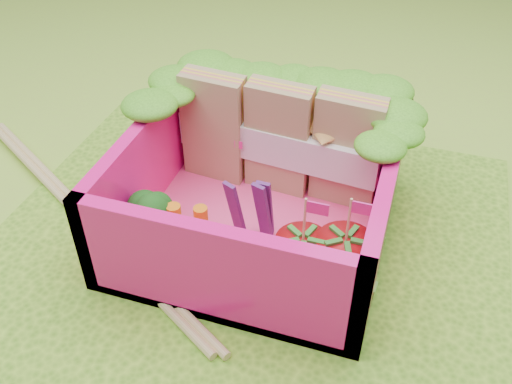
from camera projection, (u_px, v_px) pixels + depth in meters
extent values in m
plane|color=#9ED83D|center=(238.00, 263.00, 2.88)|extent=(14.00, 14.00, 0.00)
cube|color=#569421|center=(238.00, 261.00, 2.87)|extent=(2.60, 2.60, 0.03)
cube|color=#FF4188|center=(259.00, 225.00, 3.01)|extent=(1.30, 1.30, 0.05)
cube|color=#FF1589|center=(291.00, 126.00, 3.31)|extent=(1.30, 0.07, 0.55)
cube|color=#FF1589|center=(215.00, 276.00, 2.40)|extent=(1.30, 0.07, 0.55)
cube|color=#FF1589|center=(148.00, 166.00, 3.00)|extent=(0.07, 1.30, 0.55)
cube|color=#FF1589|center=(382.00, 214.00, 2.71)|extent=(0.07, 1.30, 0.55)
ellipsoid|color=#388618|center=(206.00, 64.00, 3.19)|extent=(0.30, 0.30, 0.11)
ellipsoid|color=#388618|center=(234.00, 68.00, 3.15)|extent=(0.30, 0.30, 0.11)
ellipsoid|color=#388618|center=(262.00, 72.00, 3.11)|extent=(0.30, 0.30, 0.11)
ellipsoid|color=#388618|center=(292.00, 77.00, 3.07)|extent=(0.30, 0.30, 0.11)
ellipsoid|color=#388618|center=(322.00, 81.00, 3.03)|extent=(0.30, 0.30, 0.11)
ellipsoid|color=#388618|center=(353.00, 86.00, 2.99)|extent=(0.30, 0.30, 0.11)
ellipsoid|color=#388618|center=(385.00, 91.00, 2.95)|extent=(0.30, 0.30, 0.11)
ellipsoid|color=#388618|center=(155.00, 103.00, 2.86)|extent=(0.27, 0.27, 0.10)
ellipsoid|color=#388618|center=(167.00, 90.00, 2.96)|extent=(0.27, 0.27, 0.10)
ellipsoid|color=#388618|center=(178.00, 78.00, 3.07)|extent=(0.27, 0.27, 0.10)
ellipsoid|color=#388618|center=(388.00, 143.00, 2.58)|extent=(0.27, 0.27, 0.10)
ellipsoid|color=#388618|center=(392.00, 127.00, 2.69)|extent=(0.27, 0.27, 0.10)
ellipsoid|color=#388618|center=(395.00, 113.00, 2.79)|extent=(0.27, 0.27, 0.10)
cube|color=#A47F56|center=(214.00, 126.00, 3.15)|extent=(0.36, 0.18, 0.62)
cube|color=#A47F56|center=(279.00, 138.00, 3.06)|extent=(0.36, 0.18, 0.62)
cube|color=#A47F56|center=(347.00, 150.00, 2.97)|extent=(0.36, 0.18, 0.62)
cube|color=white|center=(278.00, 143.00, 3.08)|extent=(1.13, 0.27, 0.20)
cylinder|color=#608B43|center=(156.00, 234.00, 2.81)|extent=(0.12, 0.12, 0.15)
ellipsoid|color=#124613|center=(152.00, 214.00, 2.73)|extent=(0.33, 0.33, 0.12)
cylinder|color=orange|center=(176.00, 229.00, 2.74)|extent=(0.07, 0.07, 0.29)
cylinder|color=orange|center=(202.00, 228.00, 2.78)|extent=(0.07, 0.07, 0.25)
cube|color=#471856|center=(236.00, 211.00, 2.78)|extent=(0.07, 0.05, 0.38)
cube|color=#471856|center=(263.00, 212.00, 2.78)|extent=(0.07, 0.04, 0.38)
cube|color=#471856|center=(265.00, 208.00, 2.80)|extent=(0.07, 0.02, 0.38)
cone|color=red|center=(302.00, 260.00, 2.61)|extent=(0.25, 0.25, 0.25)
cylinder|color=tan|center=(305.00, 220.00, 2.45)|extent=(0.01, 0.01, 0.24)
cube|color=#ED2791|center=(317.00, 208.00, 2.39)|extent=(0.10, 0.01, 0.06)
cone|color=red|center=(343.00, 262.00, 2.59)|extent=(0.27, 0.27, 0.27)
cylinder|color=tan|center=(349.00, 220.00, 2.43)|extent=(0.01, 0.01, 0.24)
cube|color=#ED2791|center=(363.00, 209.00, 2.37)|extent=(0.10, 0.01, 0.06)
cube|color=#64B539|center=(353.00, 242.00, 2.85)|extent=(0.31, 0.22, 0.05)
cube|color=#64B539|center=(342.00, 280.00, 2.65)|extent=(0.33, 0.10, 0.05)
cube|color=#64B539|center=(279.00, 271.00, 2.69)|extent=(0.20, 0.32, 0.05)
cube|color=tan|center=(78.00, 215.00, 3.08)|extent=(2.07, 1.25, 0.04)
cube|color=tan|center=(89.00, 215.00, 3.08)|extent=(2.07, 1.25, 0.04)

